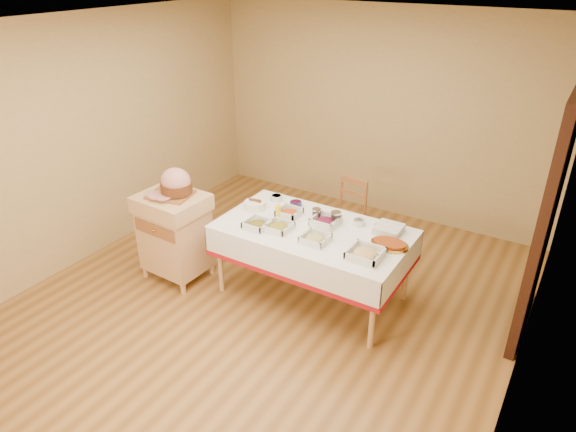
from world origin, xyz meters
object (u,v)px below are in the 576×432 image
object	(u,v)px
butcher_cart	(175,231)
ham_on_board	(175,184)
plate_stack	(389,229)
mustard_bottle	(278,211)
brass_platter	(390,244)
bread_basket	(255,205)
dining_chair	(346,215)
dining_table	(313,243)
preserve_jar_left	(316,214)
preserve_jar_right	(336,219)

from	to	relation	value
butcher_cart	ham_on_board	xyz separation A→B (m)	(0.04, 0.03, 0.53)
butcher_cart	plate_stack	world-z (taller)	butcher_cart
mustard_bottle	brass_platter	world-z (taller)	mustard_bottle
bread_basket	brass_platter	xyz separation A→B (m)	(1.46, -0.01, -0.02)
ham_on_board	plate_stack	xyz separation A→B (m)	(1.99, 0.69, -0.26)
butcher_cart	dining_chair	bearing A→B (deg)	48.34
dining_table	dining_chair	size ratio (longest dim) A/B	2.13
ham_on_board	mustard_bottle	xyz separation A→B (m)	(0.94, 0.41, -0.22)
plate_stack	bread_basket	bearing A→B (deg)	-170.57
dining_chair	preserve_jar_left	xyz separation A→B (m)	(0.05, -0.81, 0.37)
preserve_jar_left	plate_stack	xyz separation A→B (m)	(0.71, 0.11, -0.01)
dining_chair	ham_on_board	bearing A→B (deg)	-131.35
preserve_jar_left	bread_basket	bearing A→B (deg)	-169.47
dining_table	ham_on_board	xyz separation A→B (m)	(-1.35, -0.40, 0.46)
plate_stack	brass_platter	size ratio (longest dim) A/B	0.70
butcher_cart	ham_on_board	world-z (taller)	ham_on_board
dining_table	dining_chair	bearing A→B (deg)	96.71
preserve_jar_right	brass_platter	distance (m)	0.62
preserve_jar_left	preserve_jar_right	size ratio (longest dim) A/B	0.88
dining_chair	preserve_jar_right	xyz separation A→B (m)	(0.26, -0.80, 0.38)
dining_chair	plate_stack	bearing A→B (deg)	-42.90
ham_on_board	preserve_jar_right	distance (m)	1.62
preserve_jar_right	mustard_bottle	distance (m)	0.57
dining_table	brass_platter	bearing A→B (deg)	4.66
butcher_cart	preserve_jar_right	bearing A→B (deg)	22.37
brass_platter	plate_stack	bearing A→B (deg)	113.51
dining_chair	mustard_bottle	size ratio (longest dim) A/B	5.11
butcher_cart	plate_stack	size ratio (longest dim) A/B	3.86
preserve_jar_left	bread_basket	size ratio (longest dim) A/B	0.51
butcher_cart	ham_on_board	size ratio (longest dim) A/B	2.13
dining_table	preserve_jar_right	world-z (taller)	preserve_jar_right
dining_table	mustard_bottle	xyz separation A→B (m)	(-0.40, 0.01, 0.24)
ham_on_board	brass_platter	distance (m)	2.16
dining_chair	brass_platter	distance (m)	1.32
mustard_bottle	ham_on_board	bearing A→B (deg)	-156.46
preserve_jar_right	brass_platter	xyz separation A→B (m)	(0.60, -0.14, -0.04)
ham_on_board	mustard_bottle	distance (m)	1.05
dining_table	mustard_bottle	size ratio (longest dim) A/B	10.87
preserve_jar_right	brass_platter	world-z (taller)	preserve_jar_right
plate_stack	butcher_cart	bearing A→B (deg)	-160.31
butcher_cart	preserve_jar_right	xyz separation A→B (m)	(1.53, 0.63, 0.29)
preserve_jar_right	butcher_cart	bearing A→B (deg)	-157.63
dining_chair	ham_on_board	world-z (taller)	ham_on_board
preserve_jar_left	preserve_jar_right	xyz separation A→B (m)	(0.21, 0.01, 0.01)
dining_table	butcher_cart	bearing A→B (deg)	-162.69
dining_table	butcher_cart	distance (m)	1.46
dining_table	plate_stack	size ratio (longest dim) A/B	7.51
dining_chair	plate_stack	world-z (taller)	dining_chair
brass_platter	butcher_cart	bearing A→B (deg)	-166.96
dining_table	brass_platter	world-z (taller)	brass_platter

